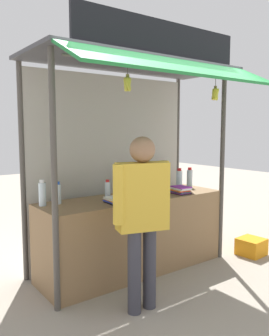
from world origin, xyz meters
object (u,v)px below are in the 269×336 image
(vendor_person, at_px, (142,208))
(banana_bunch_leftmost, at_px, (215,94))
(plastic_crate, at_px, (251,247))
(water_bottle_left, at_px, (138,183))
(magazine_stack_far_right, at_px, (118,200))
(water_bottle_far_left, at_px, (108,190))
(water_bottle_front_left, at_px, (42,194))
(water_bottle_back_left, at_px, (58,193))
(banana_bunch_inner_right, at_px, (127,84))
(magazine_stack_mid_right, at_px, (180,190))
(water_bottle_center, at_px, (190,178))
(water_bottle_mid_left, at_px, (179,180))

(vendor_person, bearing_deg, banana_bunch_leftmost, -148.38)
(banana_bunch_leftmost, xyz_separation_m, plastic_crate, (0.70, -0.11, -2.04))
(water_bottle_left, relative_size, magazine_stack_far_right, 0.97)
(water_bottle_far_left, xyz_separation_m, water_bottle_front_left, (-0.74, 0.12, 0.02))
(water_bottle_back_left, relative_size, banana_bunch_inner_right, 0.93)
(magazine_stack_mid_right, distance_m, magazine_stack_far_right, 0.97)
(water_bottle_far_left, distance_m, water_bottle_back_left, 0.58)
(magazine_stack_mid_right, height_order, banana_bunch_inner_right, banana_bunch_inner_right)
(water_bottle_far_left, height_order, water_bottle_back_left, water_bottle_back_left)
(water_bottle_front_left, height_order, banana_bunch_inner_right, banana_bunch_inner_right)
(water_bottle_left, relative_size, water_bottle_far_left, 1.29)
(water_bottle_center, relative_size, water_bottle_left, 0.94)
(water_bottle_far_left, xyz_separation_m, banana_bunch_leftmost, (1.24, -0.51, 1.13))
(water_bottle_front_left, height_order, water_bottle_mid_left, water_bottle_mid_left)
(water_bottle_center, distance_m, water_bottle_front_left, 2.10)
(water_bottle_far_left, distance_m, banana_bunch_leftmost, 1.75)
(water_bottle_mid_left, relative_size, banana_bunch_leftmost, 1.00)
(banana_bunch_leftmost, height_order, plastic_crate, banana_bunch_leftmost)
(water_bottle_back_left, distance_m, magazine_stack_far_right, 0.66)
(water_bottle_left, distance_m, plastic_crate, 1.85)
(magazine_stack_mid_right, height_order, vendor_person, vendor_person)
(water_bottle_mid_left, bearing_deg, banana_bunch_leftmost, -76.48)
(water_bottle_left, xyz_separation_m, banana_bunch_inner_right, (-0.58, -0.58, 1.12))
(water_bottle_mid_left, relative_size, vendor_person, 0.18)
(plastic_crate, bearing_deg, magazine_stack_far_right, 169.81)
(magazine_stack_mid_right, height_order, banana_bunch_leftmost, banana_bunch_leftmost)
(banana_bunch_inner_right, bearing_deg, vendor_person, -105.18)
(vendor_person, distance_m, plastic_crate, 2.31)
(water_bottle_center, relative_size, plastic_crate, 0.87)
(water_bottle_far_left, height_order, magazine_stack_mid_right, water_bottle_far_left)
(magazine_stack_far_right, height_order, banana_bunch_inner_right, banana_bunch_inner_right)
(water_bottle_front_left, relative_size, plastic_crate, 0.87)
(magazine_stack_far_right, bearing_deg, vendor_person, -103.19)
(magazine_stack_mid_right, bearing_deg, water_bottle_far_left, 165.65)
(water_bottle_mid_left, height_order, magazine_stack_mid_right, water_bottle_mid_left)
(water_bottle_far_left, height_order, water_bottle_front_left, water_bottle_front_left)
(water_bottle_center, height_order, plastic_crate, water_bottle_center)
(water_bottle_mid_left, xyz_separation_m, banana_bunch_leftmost, (0.12, -0.49, 1.10))
(plastic_crate, bearing_deg, water_bottle_far_left, 162.39)
(water_bottle_front_left, xyz_separation_m, magazine_stack_mid_right, (1.68, -0.36, -0.09))
(magazine_stack_mid_right, distance_m, vendor_person, 1.29)
(water_bottle_back_left, xyz_separation_m, banana_bunch_inner_right, (0.49, -0.63, 1.15))
(water_bottle_left, xyz_separation_m, magazine_stack_far_right, (-0.53, -0.33, -0.11))
(banana_bunch_leftmost, bearing_deg, water_bottle_far_left, 157.75)
(water_bottle_center, height_order, water_bottle_mid_left, water_bottle_mid_left)
(magazine_stack_mid_right, bearing_deg, water_bottle_mid_left, 49.11)
(water_bottle_left, distance_m, magazine_stack_far_right, 0.64)
(water_bottle_center, distance_m, water_bottle_far_left, 1.35)
(water_bottle_front_left, bearing_deg, magazine_stack_far_right, -28.45)
(magazine_stack_mid_right, bearing_deg, water_bottle_center, 30.83)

